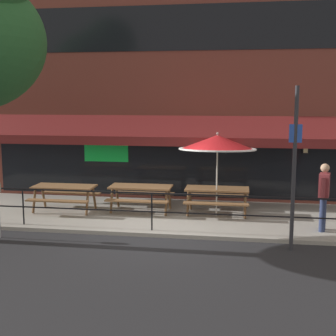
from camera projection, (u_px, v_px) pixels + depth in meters
name	position (u px, v px, depth m)	size (l,w,h in m)	color
ground_plane	(150.00, 237.00, 11.56)	(120.00, 120.00, 0.00)	#232326
patio_deck	(163.00, 215.00, 13.51)	(15.00, 4.00, 0.10)	#9E998E
restaurant_building	(174.00, 81.00, 15.09)	(15.00, 1.60, 7.95)	brown
patio_railing	(152.00, 203.00, 11.74)	(13.84, 0.04, 0.97)	black
picnic_table_left	(64.00, 191.00, 13.69)	(1.80, 1.42, 0.76)	brown
picnic_table_centre	(141.00, 191.00, 13.67)	(1.80, 1.42, 0.76)	brown
picnic_table_right	(217.00, 194.00, 13.35)	(1.80, 1.42, 0.76)	brown
patio_umbrella_right	(217.00, 143.00, 12.91)	(2.14, 2.14, 2.38)	#B7B2A8
pedestrian_walking	(324.00, 193.00, 11.65)	(0.33, 0.60, 1.71)	navy
street_sign_pole	(294.00, 167.00, 10.32)	(0.28, 0.09, 3.68)	#2D2D33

